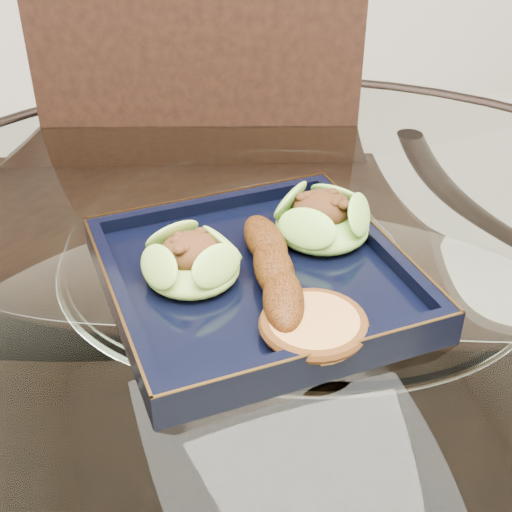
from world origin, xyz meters
name	(u,v)px	position (x,y,z in m)	size (l,w,h in m)	color
dining_table	(289,408)	(0.00, 0.00, 0.60)	(1.13, 1.13, 0.77)	white
dining_chair	(200,269)	(-0.02, 0.28, 0.60)	(0.58, 0.58, 1.07)	#311A10
navy_plate	(256,282)	(-0.04, 0.01, 0.77)	(0.27, 0.27, 0.02)	black
lettuce_wrap_left	(192,264)	(-0.09, 0.02, 0.80)	(0.09, 0.09, 0.03)	#6D9F2E
lettuce_wrap_right	(322,222)	(0.05, 0.05, 0.80)	(0.09, 0.09, 0.03)	#65AA31
roasted_plantain	(274,269)	(-0.03, -0.01, 0.80)	(0.17, 0.04, 0.03)	#5F2C0A
crumb_patty	(314,326)	(-0.02, -0.09, 0.79)	(0.08, 0.08, 0.02)	#C88C42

